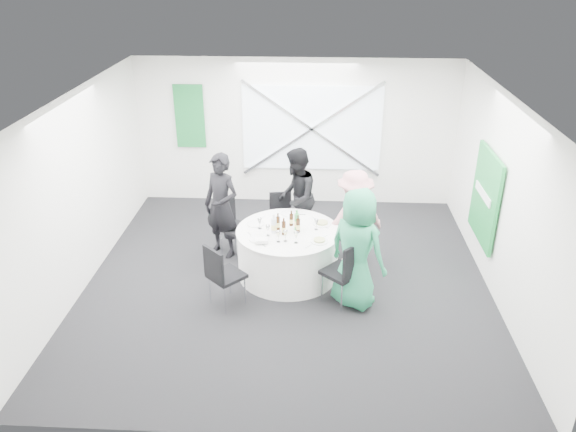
{
  "coord_description": "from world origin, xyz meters",
  "views": [
    {
      "loc": [
        0.4,
        -7.23,
        4.6
      ],
      "look_at": [
        0.0,
        0.2,
        1.0
      ],
      "focal_mm": 35.0,
      "sensor_mm": 36.0,
      "label": 1
    }
  ],
  "objects_px": {
    "chair_front_right": "(346,268)",
    "person_man_back": "(296,197)",
    "banquet_table": "(288,253)",
    "chair_back_right": "(357,232)",
    "clear_water_bottle": "(274,226)",
    "person_woman_green": "(357,249)",
    "person_woman_pink": "(354,218)",
    "green_water_bottle": "(297,222)",
    "person_man_back_left": "(222,206)",
    "chair_back_left": "(232,222)",
    "chair_back": "(281,214)",
    "chair_front_left": "(221,272)"
  },
  "relations": [
    {
      "from": "banquet_table",
      "to": "chair_back_right",
      "type": "distance_m",
      "value": 1.17
    },
    {
      "from": "person_man_back_left",
      "to": "green_water_bottle",
      "type": "xyz_separation_m",
      "value": [
        1.22,
        -0.57,
        0.02
      ]
    },
    {
      "from": "person_man_back",
      "to": "person_woman_green",
      "type": "relative_size",
      "value": 0.95
    },
    {
      "from": "chair_back_left",
      "to": "clear_water_bottle",
      "type": "relative_size",
      "value": 3.15
    },
    {
      "from": "clear_water_bottle",
      "to": "chair_back_left",
      "type": "bearing_deg",
      "value": 134.65
    },
    {
      "from": "person_woman_green",
      "to": "chair_back_right",
      "type": "bearing_deg",
      "value": -58.12
    },
    {
      "from": "green_water_bottle",
      "to": "person_man_back_left",
      "type": "bearing_deg",
      "value": 155.1
    },
    {
      "from": "chair_back",
      "to": "chair_back_left",
      "type": "xyz_separation_m",
      "value": [
        -0.78,
        -0.44,
        0.05
      ]
    },
    {
      "from": "chair_back",
      "to": "person_man_back_left",
      "type": "distance_m",
      "value": 1.11
    },
    {
      "from": "chair_front_left",
      "to": "person_man_back_left",
      "type": "xyz_separation_m",
      "value": [
        -0.22,
        1.51,
        0.3
      ]
    },
    {
      "from": "person_man_back",
      "to": "person_woman_pink",
      "type": "distance_m",
      "value": 1.11
    },
    {
      "from": "chair_front_right",
      "to": "green_water_bottle",
      "type": "distance_m",
      "value": 1.11
    },
    {
      "from": "green_water_bottle",
      "to": "clear_water_bottle",
      "type": "height_order",
      "value": "green_water_bottle"
    },
    {
      "from": "person_woman_green",
      "to": "chair_front_left",
      "type": "bearing_deg",
      "value": 42.03
    },
    {
      "from": "person_man_back_left",
      "to": "chair_back",
      "type": "bearing_deg",
      "value": 57.88
    },
    {
      "from": "green_water_bottle",
      "to": "chair_back_left",
      "type": "bearing_deg",
      "value": 149.48
    },
    {
      "from": "chair_front_right",
      "to": "person_woman_pink",
      "type": "height_order",
      "value": "person_woman_pink"
    },
    {
      "from": "person_man_back_left",
      "to": "person_woman_pink",
      "type": "distance_m",
      "value": 2.1
    },
    {
      "from": "chair_back_left",
      "to": "green_water_bottle",
      "type": "relative_size",
      "value": 2.95
    },
    {
      "from": "chair_front_right",
      "to": "person_man_back",
      "type": "distance_m",
      "value": 1.99
    },
    {
      "from": "chair_back_left",
      "to": "person_man_back",
      "type": "distance_m",
      "value": 1.14
    },
    {
      "from": "chair_back_left",
      "to": "chair_back_right",
      "type": "height_order",
      "value": "chair_back_left"
    },
    {
      "from": "person_woman_pink",
      "to": "chair_back_right",
      "type": "bearing_deg",
      "value": 159.02
    },
    {
      "from": "chair_front_right",
      "to": "person_man_back",
      "type": "height_order",
      "value": "person_man_back"
    },
    {
      "from": "person_woman_green",
      "to": "person_woman_pink",
      "type": "bearing_deg",
      "value": -54.74
    },
    {
      "from": "person_man_back",
      "to": "chair_back",
      "type": "bearing_deg",
      "value": -96.97
    },
    {
      "from": "banquet_table",
      "to": "chair_front_left",
      "type": "height_order",
      "value": "chair_front_left"
    },
    {
      "from": "chair_back_right",
      "to": "person_woman_pink",
      "type": "distance_m",
      "value": 0.25
    },
    {
      "from": "green_water_bottle",
      "to": "chair_front_left",
      "type": "bearing_deg",
      "value": -136.81
    },
    {
      "from": "banquet_table",
      "to": "chair_front_right",
      "type": "relative_size",
      "value": 1.56
    },
    {
      "from": "person_man_back",
      "to": "chair_back_left",
      "type": "bearing_deg",
      "value": -65.37
    },
    {
      "from": "chair_back_right",
      "to": "person_woman_pink",
      "type": "xyz_separation_m",
      "value": [
        -0.07,
        -0.0,
        0.24
      ]
    },
    {
      "from": "banquet_table",
      "to": "chair_back",
      "type": "bearing_deg",
      "value": 99.17
    },
    {
      "from": "chair_back",
      "to": "person_woman_green",
      "type": "relative_size",
      "value": 0.49
    },
    {
      "from": "person_woman_green",
      "to": "chair_back",
      "type": "bearing_deg",
      "value": -21.31
    },
    {
      "from": "chair_front_left",
      "to": "person_man_back",
      "type": "distance_m",
      "value": 2.2
    },
    {
      "from": "chair_front_right",
      "to": "green_water_bottle",
      "type": "height_order",
      "value": "green_water_bottle"
    },
    {
      "from": "person_man_back",
      "to": "green_water_bottle",
      "type": "xyz_separation_m",
      "value": [
        0.05,
        -1.02,
        0.05
      ]
    },
    {
      "from": "person_woman_green",
      "to": "chair_front_right",
      "type": "bearing_deg",
      "value": 55.03
    },
    {
      "from": "person_man_back_left",
      "to": "person_man_back",
      "type": "height_order",
      "value": "person_man_back_left"
    },
    {
      "from": "chair_front_right",
      "to": "clear_water_bottle",
      "type": "relative_size",
      "value": 3.37
    },
    {
      "from": "chair_back_right",
      "to": "clear_water_bottle",
      "type": "xyz_separation_m",
      "value": [
        -1.28,
        -0.54,
        0.34
      ]
    },
    {
      "from": "chair_back",
      "to": "person_woman_pink",
      "type": "xyz_separation_m",
      "value": [
        1.18,
        -0.66,
        0.28
      ]
    },
    {
      "from": "chair_front_right",
      "to": "chair_front_left",
      "type": "distance_m",
      "value": 1.72
    },
    {
      "from": "green_water_bottle",
      "to": "clear_water_bottle",
      "type": "bearing_deg",
      "value": -160.24
    },
    {
      "from": "chair_front_right",
      "to": "person_woman_pink",
      "type": "xyz_separation_m",
      "value": [
        0.15,
        1.21,
        0.19
      ]
    },
    {
      "from": "chair_back",
      "to": "clear_water_bottle",
      "type": "relative_size",
      "value": 2.88
    },
    {
      "from": "chair_back",
      "to": "chair_front_left",
      "type": "distance_m",
      "value": 2.13
    },
    {
      "from": "person_woman_green",
      "to": "clear_water_bottle",
      "type": "relative_size",
      "value": 5.89
    },
    {
      "from": "person_woman_pink",
      "to": "clear_water_bottle",
      "type": "xyz_separation_m",
      "value": [
        -1.21,
        -0.53,
        0.1
      ]
    }
  ]
}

